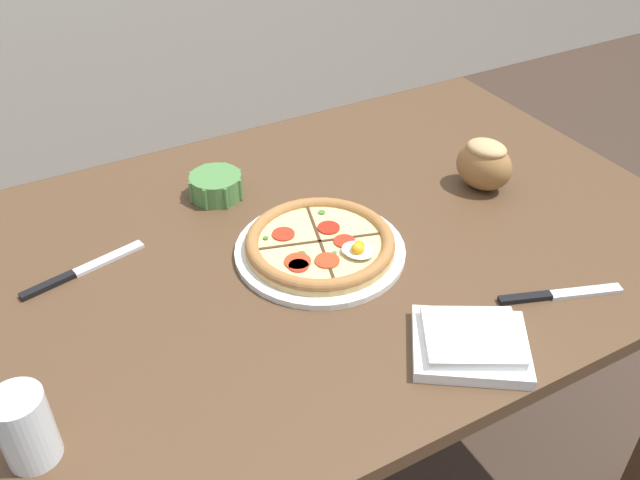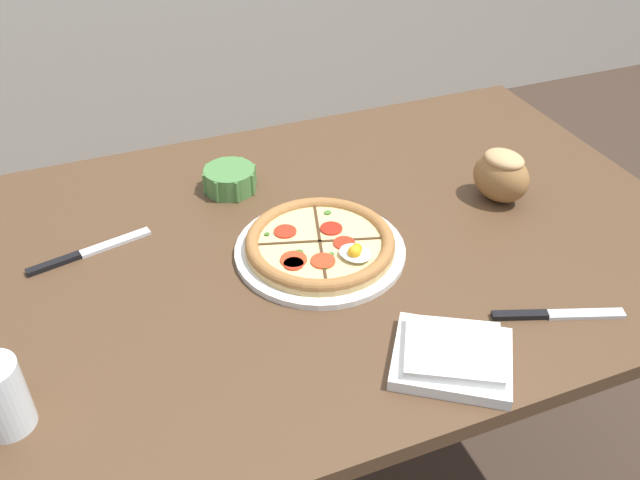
# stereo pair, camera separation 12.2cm
# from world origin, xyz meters

# --- Properties ---
(ground_plane) EXTENTS (12.00, 12.00, 0.00)m
(ground_plane) POSITION_xyz_m (0.00, 0.00, 0.00)
(ground_plane) COLOR #3D2D23
(dining_table) EXTENTS (1.35, 0.94, 0.77)m
(dining_table) POSITION_xyz_m (0.00, 0.00, 0.67)
(dining_table) COLOR #513823
(dining_table) RESTS_ON ground_plane
(pizza) EXTENTS (0.31, 0.31, 0.05)m
(pizza) POSITION_xyz_m (-0.05, -0.04, 0.79)
(pizza) COLOR white
(pizza) RESTS_ON dining_table
(ramekin_bowl) EXTENTS (0.11, 0.11, 0.05)m
(ramekin_bowl) POSITION_xyz_m (-0.15, 0.23, 0.80)
(ramekin_bowl) COLOR #4C8442
(ramekin_bowl) RESTS_ON dining_table
(napkin_folded) EXTENTS (0.23, 0.22, 0.04)m
(napkin_folded) POSITION_xyz_m (0.03, -0.36, 0.79)
(napkin_folded) COLOR white
(napkin_folded) RESTS_ON dining_table
(bread_piece_near) EXTENTS (0.13, 0.14, 0.11)m
(bread_piece_near) POSITION_xyz_m (0.35, -0.00, 0.83)
(bread_piece_near) COLOR olive
(bread_piece_near) RESTS_ON dining_table
(knife_main) EXTENTS (0.23, 0.07, 0.01)m
(knife_main) POSITION_xyz_m (-0.45, 0.12, 0.78)
(knife_main) COLOR silver
(knife_main) RESTS_ON dining_table
(knife_spare) EXTENTS (0.21, 0.09, 0.01)m
(knife_spare) POSITION_xyz_m (0.25, -0.34, 0.78)
(knife_spare) COLOR silver
(knife_spare) RESTS_ON dining_table
(water_glass) EXTENTS (0.07, 0.07, 0.11)m
(water_glass) POSITION_xyz_m (-0.59, -0.24, 0.82)
(water_glass) COLOR white
(water_glass) RESTS_ON dining_table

